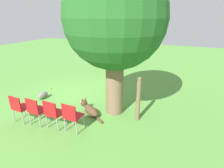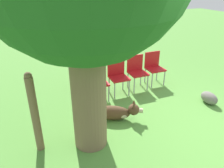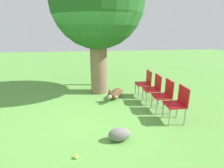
{
  "view_description": "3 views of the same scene",
  "coord_description": "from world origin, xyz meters",
  "px_view_note": "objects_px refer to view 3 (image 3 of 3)",
  "views": [
    {
      "loc": [
        5.11,
        3.54,
        3.0
      ],
      "look_at": [
        0.28,
        1.47,
        0.93
      ],
      "focal_mm": 28.0,
      "sensor_mm": 36.0,
      "label": 1
    },
    {
      "loc": [
        -2.55,
        2.49,
        2.58
      ],
      "look_at": [
        1.28,
        0.79,
        0.57
      ],
      "focal_mm": 35.0,
      "sensor_mm": 36.0,
      "label": 2
    },
    {
      "loc": [
        -0.01,
        -4.21,
        2.04
      ],
      "look_at": [
        0.74,
        1.01,
        0.45
      ],
      "focal_mm": 28.0,
      "sensor_mm": 36.0,
      "label": 3
    }
  ],
  "objects_px": {
    "red_chair_2": "(154,87)",
    "tennis_ball": "(76,157)",
    "red_chair_0": "(178,102)",
    "red_chair_1": "(165,94)",
    "oak_tree": "(97,3)",
    "red_chair_3": "(145,82)",
    "fence_post": "(102,67)",
    "dog": "(115,94)"
  },
  "relations": [
    {
      "from": "oak_tree",
      "to": "red_chair_2",
      "type": "distance_m",
      "value": 3.07
    },
    {
      "from": "fence_post",
      "to": "tennis_ball",
      "type": "bearing_deg",
      "value": -101.26
    },
    {
      "from": "red_chair_3",
      "to": "red_chair_1",
      "type": "bearing_deg",
      "value": 98.85
    },
    {
      "from": "dog",
      "to": "red_chair_3",
      "type": "relative_size",
      "value": 1.34
    },
    {
      "from": "oak_tree",
      "to": "red_chair_2",
      "type": "xyz_separation_m",
      "value": [
        1.5,
        -1.22,
        -2.39
      ]
    },
    {
      "from": "oak_tree",
      "to": "red_chair_3",
      "type": "relative_size",
      "value": 5.11
    },
    {
      "from": "oak_tree",
      "to": "red_chair_0",
      "type": "bearing_deg",
      "value": -55.11
    },
    {
      "from": "oak_tree",
      "to": "fence_post",
      "type": "bearing_deg",
      "value": 77.2
    },
    {
      "from": "dog",
      "to": "tennis_ball",
      "type": "height_order",
      "value": "dog"
    },
    {
      "from": "red_chair_2",
      "to": "red_chair_3",
      "type": "xyz_separation_m",
      "value": [
        -0.07,
        0.57,
        0.0
      ]
    },
    {
      "from": "red_chair_0",
      "to": "red_chair_2",
      "type": "bearing_deg",
      "value": -81.15
    },
    {
      "from": "red_chair_3",
      "to": "fence_post",
      "type": "bearing_deg",
      "value": -48.34
    },
    {
      "from": "red_chair_2",
      "to": "fence_post",
      "type": "bearing_deg",
      "value": -55.65
    },
    {
      "from": "red_chair_1",
      "to": "tennis_ball",
      "type": "xyz_separation_m",
      "value": [
        -2.21,
        -1.52,
        -0.47
      ]
    },
    {
      "from": "fence_post",
      "to": "tennis_ball",
      "type": "relative_size",
      "value": 20.52
    },
    {
      "from": "dog",
      "to": "red_chair_0",
      "type": "bearing_deg",
      "value": 64.4
    },
    {
      "from": "red_chair_0",
      "to": "red_chair_2",
      "type": "height_order",
      "value": "same"
    },
    {
      "from": "red_chair_0",
      "to": "red_chair_2",
      "type": "xyz_separation_m",
      "value": [
        -0.14,
        1.14,
        0.0
      ]
    },
    {
      "from": "dog",
      "to": "red_chair_1",
      "type": "xyz_separation_m",
      "value": [
        1.12,
        -1.08,
        0.34
      ]
    },
    {
      "from": "fence_post",
      "to": "red_chair_3",
      "type": "height_order",
      "value": "fence_post"
    },
    {
      "from": "oak_tree",
      "to": "red_chair_3",
      "type": "xyz_separation_m",
      "value": [
        1.43,
        -0.65,
        -2.39
      ]
    },
    {
      "from": "dog",
      "to": "red_chair_2",
      "type": "height_order",
      "value": "red_chair_2"
    },
    {
      "from": "red_chair_3",
      "to": "red_chair_2",
      "type": "bearing_deg",
      "value": 98.85
    },
    {
      "from": "red_chair_0",
      "to": "red_chair_3",
      "type": "xyz_separation_m",
      "value": [
        -0.21,
        1.7,
        0.0
      ]
    },
    {
      "from": "red_chair_1",
      "to": "red_chair_2",
      "type": "xyz_separation_m",
      "value": [
        -0.07,
        0.57,
        0.0
      ]
    },
    {
      "from": "red_chair_0",
      "to": "red_chair_3",
      "type": "distance_m",
      "value": 1.72
    },
    {
      "from": "oak_tree",
      "to": "dog",
      "type": "distance_m",
      "value": 2.85
    },
    {
      "from": "red_chair_1",
      "to": "tennis_ball",
      "type": "height_order",
      "value": "red_chair_1"
    },
    {
      "from": "tennis_ball",
      "to": "oak_tree",
      "type": "bearing_deg",
      "value": 79.13
    },
    {
      "from": "dog",
      "to": "red_chair_0",
      "type": "height_order",
      "value": "red_chair_0"
    },
    {
      "from": "dog",
      "to": "red_chair_2",
      "type": "relative_size",
      "value": 1.34
    },
    {
      "from": "red_chair_0",
      "to": "tennis_ball",
      "type": "height_order",
      "value": "red_chair_0"
    },
    {
      "from": "oak_tree",
      "to": "red_chair_0",
      "type": "relative_size",
      "value": 5.11
    },
    {
      "from": "red_chair_0",
      "to": "red_chair_1",
      "type": "bearing_deg",
      "value": -81.15
    },
    {
      "from": "red_chair_2",
      "to": "tennis_ball",
      "type": "height_order",
      "value": "red_chair_2"
    },
    {
      "from": "red_chair_3",
      "to": "tennis_ball",
      "type": "distance_m",
      "value": 3.4
    },
    {
      "from": "red_chair_0",
      "to": "red_chair_1",
      "type": "relative_size",
      "value": 1.0
    },
    {
      "from": "red_chair_0",
      "to": "tennis_ball",
      "type": "relative_size",
      "value": 12.62
    },
    {
      "from": "dog",
      "to": "oak_tree",
      "type": "bearing_deg",
      "value": -118.68
    },
    {
      "from": "fence_post",
      "to": "red_chair_3",
      "type": "xyz_separation_m",
      "value": [
        1.24,
        -1.49,
        -0.2
      ]
    },
    {
      "from": "red_chair_2",
      "to": "tennis_ball",
      "type": "distance_m",
      "value": 3.02
    },
    {
      "from": "fence_post",
      "to": "red_chair_0",
      "type": "relative_size",
      "value": 1.63
    }
  ]
}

